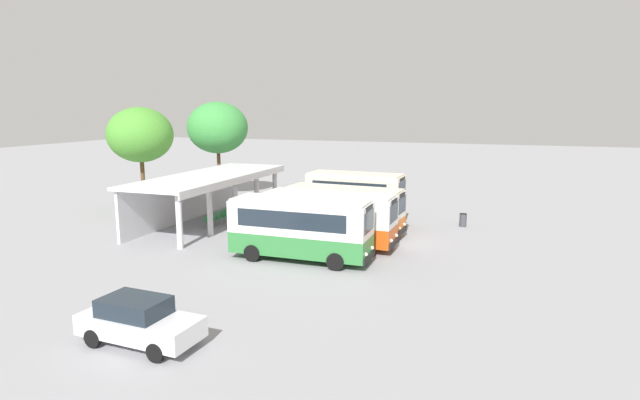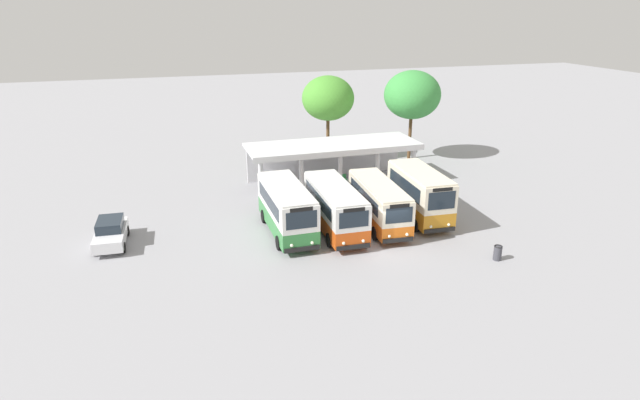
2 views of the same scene
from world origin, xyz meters
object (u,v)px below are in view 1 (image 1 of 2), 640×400
at_px(waiting_chair_fifth_seat, 226,214).
at_px(waiting_chair_second_from_end, 212,219).
at_px(litter_bin_apron, 463,220).
at_px(waiting_chair_end_by_column, 208,220).
at_px(city_bus_middle_cream, 345,208).
at_px(waiting_chair_middle_seat, 218,217).
at_px(waiting_chair_fourth_seat, 223,216).
at_px(city_bus_second_in_row, 329,217).
at_px(parked_car_flank, 139,321).
at_px(city_bus_nearest_orange, 301,227).
at_px(city_bus_fourth_amber, 355,196).

bearing_deg(waiting_chair_fifth_seat, waiting_chair_second_from_end, 177.51).
bearing_deg(litter_bin_apron, waiting_chair_fifth_seat, 103.74).
bearing_deg(waiting_chair_end_by_column, city_bus_middle_cream, -80.07).
bearing_deg(waiting_chair_end_by_column, waiting_chair_middle_seat, -3.44).
bearing_deg(waiting_chair_middle_seat, waiting_chair_fourth_seat, -3.83).
bearing_deg(city_bus_second_in_row, litter_bin_apron, -41.77).
bearing_deg(city_bus_second_in_row, city_bus_middle_cream, 0.12).
xyz_separation_m(city_bus_middle_cream, waiting_chair_second_from_end, (-1.01, 9.10, -1.15)).
relative_size(parked_car_flank, litter_bin_apron, 4.81).
distance_m(waiting_chair_end_by_column, waiting_chair_fifth_seat, 2.34).
bearing_deg(city_bus_nearest_orange, parked_car_flank, 172.05).
xyz_separation_m(waiting_chair_end_by_column, waiting_chair_second_from_end, (0.58, 0.02, 0.00)).
height_order(city_bus_middle_cream, litter_bin_apron, city_bus_middle_cream).
bearing_deg(city_bus_middle_cream, waiting_chair_fourth_seat, 88.96).
relative_size(city_bus_second_in_row, waiting_chair_middle_seat, 9.06).
bearing_deg(waiting_chair_second_from_end, waiting_chair_middle_seat, -8.99).
distance_m(waiting_chair_second_from_end, litter_bin_apron, 17.03).
xyz_separation_m(city_bus_nearest_orange, waiting_chair_middle_seat, (5.85, 8.50, -1.28)).
height_order(city_bus_nearest_orange, city_bus_fourth_amber, city_bus_fourth_amber).
bearing_deg(city_bus_middle_cream, waiting_chair_second_from_end, 96.30).
bearing_deg(waiting_chair_fifth_seat, waiting_chair_fourth_seat, -174.58).
bearing_deg(waiting_chair_fifth_seat, waiting_chair_middle_seat, -179.20).
relative_size(parked_car_flank, waiting_chair_second_from_end, 5.04).
bearing_deg(waiting_chair_middle_seat, waiting_chair_fifth_seat, 0.80).
xyz_separation_m(city_bus_nearest_orange, city_bus_second_in_row, (3.14, -0.51, -0.07)).
distance_m(waiting_chair_fifth_seat, litter_bin_apron, 16.46).
xyz_separation_m(parked_car_flank, waiting_chair_end_by_column, (15.64, 7.04, -0.31)).
bearing_deg(waiting_chair_fifth_seat, parked_car_flank, -158.75).
xyz_separation_m(city_bus_nearest_orange, waiting_chair_fifth_seat, (7.02, 8.52, -1.28)).
xyz_separation_m(city_bus_second_in_row, waiting_chair_end_by_column, (1.55, 9.09, -1.21)).
distance_m(city_bus_nearest_orange, waiting_chair_fifth_seat, 11.11).
xyz_separation_m(city_bus_second_in_row, waiting_chair_fourth_seat, (3.30, 8.98, -1.21)).
bearing_deg(city_bus_nearest_orange, city_bus_second_in_row, -9.30).
distance_m(city_bus_middle_cream, waiting_chair_end_by_column, 9.29).
height_order(city_bus_middle_cream, city_bus_fourth_amber, city_bus_fourth_amber).
bearing_deg(waiting_chair_middle_seat, city_bus_fourth_amber, -68.02).
height_order(city_bus_middle_cream, waiting_chair_fifth_seat, city_bus_middle_cream).
distance_m(waiting_chair_second_from_end, waiting_chair_middle_seat, 0.59).
relative_size(city_bus_fourth_amber, waiting_chair_middle_seat, 7.87).
bearing_deg(litter_bin_apron, city_bus_fourth_amber, 101.98).
bearing_deg(litter_bin_apron, waiting_chair_second_from_end, 109.41).
bearing_deg(parked_car_flank, waiting_chair_second_from_end, 23.54).
height_order(city_bus_nearest_orange, parked_car_flank, city_bus_nearest_orange).
relative_size(city_bus_second_in_row, litter_bin_apron, 8.66).
height_order(city_bus_second_in_row, waiting_chair_fourth_seat, city_bus_second_in_row).
bearing_deg(parked_car_flank, waiting_chair_fifth_seat, 21.25).
bearing_deg(waiting_chair_fourth_seat, city_bus_middle_cream, -91.04).
relative_size(city_bus_nearest_orange, parked_car_flank, 1.73).
distance_m(city_bus_nearest_orange, waiting_chair_fourth_seat, 10.71).
relative_size(waiting_chair_second_from_end, waiting_chair_fourth_seat, 1.00).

